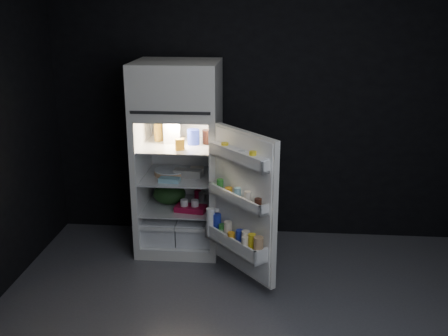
# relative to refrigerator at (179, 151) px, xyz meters

# --- Properties ---
(floor) EXTENTS (4.00, 3.40, 0.00)m
(floor) POSITION_rel_refrigerator_xyz_m (0.70, -1.32, -0.96)
(floor) COLOR #505055
(floor) RESTS_ON ground
(wall_back) EXTENTS (4.00, 0.00, 2.70)m
(wall_back) POSITION_rel_refrigerator_xyz_m (0.70, 0.38, 0.39)
(wall_back) COLOR black
(wall_back) RESTS_ON ground
(wall_front) EXTENTS (4.00, 0.00, 2.70)m
(wall_front) POSITION_rel_refrigerator_xyz_m (0.70, -3.02, 0.39)
(wall_front) COLOR black
(wall_front) RESTS_ON ground
(refrigerator) EXTENTS (0.76, 0.71, 1.78)m
(refrigerator) POSITION_rel_refrigerator_xyz_m (0.00, 0.00, 0.00)
(refrigerator) COLOR white
(refrigerator) RESTS_ON ground
(fridge_door) EXTENTS (0.62, 0.67, 1.22)m
(fridge_door) POSITION_rel_refrigerator_xyz_m (0.62, -0.66, -0.27)
(fridge_door) COLOR white
(fridge_door) RESTS_ON ground
(milk_jug) EXTENTS (0.17, 0.17, 0.24)m
(milk_jug) POSITION_rel_refrigerator_xyz_m (-0.07, 0.03, 0.19)
(milk_jug) COLOR white
(milk_jug) RESTS_ON refrigerator
(mayo_jar) EXTENTS (0.14, 0.14, 0.14)m
(mayo_jar) POSITION_rel_refrigerator_xyz_m (0.14, -0.02, 0.14)
(mayo_jar) COLOR #1F31AC
(mayo_jar) RESTS_ON refrigerator
(jam_jar) EXTENTS (0.10, 0.10, 0.13)m
(jam_jar) POSITION_rel_refrigerator_xyz_m (0.27, 0.02, 0.14)
(jam_jar) COLOR black
(jam_jar) RESTS_ON refrigerator
(amber_bottle) EXTENTS (0.11, 0.11, 0.22)m
(amber_bottle) POSITION_rel_refrigerator_xyz_m (-0.20, 0.08, 0.18)
(amber_bottle) COLOR gold
(amber_bottle) RESTS_ON refrigerator
(small_carton) EXTENTS (0.09, 0.08, 0.10)m
(small_carton) POSITION_rel_refrigerator_xyz_m (0.05, -0.22, 0.12)
(small_carton) COLOR orange
(small_carton) RESTS_ON refrigerator
(egg_carton) EXTENTS (0.27, 0.13, 0.07)m
(egg_carton) POSITION_rel_refrigerator_xyz_m (0.09, -0.08, -0.19)
(egg_carton) COLOR gray
(egg_carton) RESTS_ON refrigerator
(pie) EXTENTS (0.41, 0.41, 0.04)m
(pie) POSITION_rel_refrigerator_xyz_m (-0.08, -0.01, -0.21)
(pie) COLOR tan
(pie) RESTS_ON refrigerator
(flat_package) EXTENTS (0.19, 0.11, 0.04)m
(flat_package) POSITION_rel_refrigerator_xyz_m (-0.05, -0.23, -0.21)
(flat_package) COLOR #7FB4C4
(flat_package) RESTS_ON refrigerator
(wrapped_pkg) EXTENTS (0.13, 0.12, 0.05)m
(wrapped_pkg) POSITION_rel_refrigerator_xyz_m (0.16, 0.06, -0.20)
(wrapped_pkg) COLOR beige
(wrapped_pkg) RESTS_ON refrigerator
(produce_bag) EXTENTS (0.33, 0.29, 0.20)m
(produce_bag) POSITION_rel_refrigerator_xyz_m (-0.10, -0.00, -0.43)
(produce_bag) COLOR #193815
(produce_bag) RESTS_ON refrigerator
(yogurt_tray) EXTENTS (0.30, 0.20, 0.05)m
(yogurt_tray) POSITION_rel_refrigerator_xyz_m (0.13, -0.17, -0.50)
(yogurt_tray) COLOR #9F0D31
(yogurt_tray) RESTS_ON refrigerator
(small_can_red) EXTENTS (0.07, 0.07, 0.09)m
(small_can_red) POSITION_rel_refrigerator_xyz_m (0.15, 0.14, -0.48)
(small_can_red) COLOR #9F0D31
(small_can_red) RESTS_ON refrigerator
(small_can_silver) EXTENTS (0.08, 0.08, 0.09)m
(small_can_silver) POSITION_rel_refrigerator_xyz_m (0.20, 0.08, -0.48)
(small_can_silver) COLOR silver
(small_can_silver) RESTS_ON refrigerator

